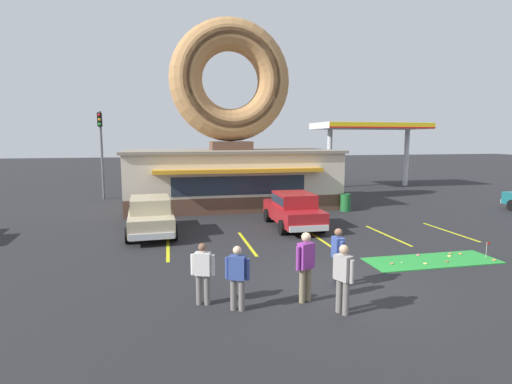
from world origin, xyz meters
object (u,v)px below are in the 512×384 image
at_px(pedestrian_beanie_man, 338,254).
at_px(pedestrian_blue_sweater_man, 237,275).
at_px(pedestrian_leather_jacket_man, 203,271).
at_px(traffic_light_pole, 101,143).
at_px(car_champagne, 150,214).
at_px(car_red, 293,208).
at_px(pedestrian_hooded_kid, 306,263).
at_px(putting_flag_pin, 488,246).
at_px(golf_ball, 402,263).
at_px(trash_bin, 346,202).
at_px(pedestrian_clipboard_woman, 343,276).

bearing_deg(pedestrian_beanie_man, pedestrian_blue_sweater_man, -162.06).
xyz_separation_m(pedestrian_leather_jacket_man, traffic_light_pole, (-5.05, 18.62, 2.86)).
relative_size(car_champagne, pedestrian_blue_sweater_man, 2.98).
bearing_deg(car_red, pedestrian_beanie_man, -98.20).
bearing_deg(pedestrian_leather_jacket_man, pedestrian_beanie_man, 6.90).
relative_size(pedestrian_hooded_kid, traffic_light_pole, 0.30).
bearing_deg(car_champagne, pedestrian_blue_sweater_man, -74.27).
bearing_deg(putting_flag_pin, pedestrian_beanie_man, -168.03).
height_order(golf_ball, pedestrian_blue_sweater_man, pedestrian_blue_sweater_man).
xyz_separation_m(pedestrian_blue_sweater_man, trash_bin, (8.09, 11.52, -0.36)).
bearing_deg(golf_ball, pedestrian_leather_jacket_man, -164.61).
bearing_deg(pedestrian_beanie_man, car_champagne, 125.85).
distance_m(pedestrian_blue_sweater_man, trash_bin, 14.08).
bearing_deg(pedestrian_beanie_man, golf_ball, 25.47).
bearing_deg(pedestrian_leather_jacket_man, putting_flag_pin, 10.05).
xyz_separation_m(golf_ball, pedestrian_leather_jacket_man, (-6.55, -1.80, 0.80)).
bearing_deg(car_red, trash_bin, 38.58).
height_order(putting_flag_pin, car_red, car_red).
bearing_deg(putting_flag_pin, pedestrian_hooded_kid, -163.83).
xyz_separation_m(car_red, pedestrian_leather_jacket_man, (-4.76, -7.74, -0.03)).
xyz_separation_m(pedestrian_leather_jacket_man, pedestrian_beanie_man, (3.71, 0.45, 0.05)).
height_order(pedestrian_blue_sweater_man, trash_bin, pedestrian_blue_sweater_man).
height_order(putting_flag_pin, car_champagne, car_champagne).
bearing_deg(pedestrian_blue_sweater_man, traffic_light_pole, 106.91).
distance_m(golf_ball, pedestrian_leather_jacket_man, 6.84).
bearing_deg(car_champagne, pedestrian_beanie_man, -54.15).
bearing_deg(car_red, pedestrian_leather_jacket_man, -121.57).
distance_m(pedestrian_leather_jacket_man, trash_bin, 14.14).
relative_size(pedestrian_hooded_kid, pedestrian_leather_jacket_man, 1.14).
relative_size(pedestrian_blue_sweater_man, trash_bin, 1.60).
height_order(golf_ball, car_champagne, car_champagne).
relative_size(golf_ball, car_champagne, 0.01).
bearing_deg(pedestrian_hooded_kid, car_champagne, 116.55).
bearing_deg(putting_flag_pin, trash_bin, 95.24).
bearing_deg(pedestrian_clipboard_woman, putting_flag_pin, 23.89).
xyz_separation_m(pedestrian_hooded_kid, trash_bin, (6.36, 11.38, -0.49)).
xyz_separation_m(pedestrian_leather_jacket_man, trash_bin, (8.86, 11.01, -0.35)).
relative_size(putting_flag_pin, pedestrian_clipboard_woman, 0.34).
distance_m(car_red, pedestrian_beanie_man, 7.37).
xyz_separation_m(pedestrian_hooded_kid, pedestrian_clipboard_woman, (0.62, -0.83, -0.08)).
bearing_deg(traffic_light_pole, pedestrian_leather_jacket_man, -74.83).
bearing_deg(car_red, putting_flag_pin, -50.58).
bearing_deg(pedestrian_hooded_kid, car_red, 74.41).
bearing_deg(pedestrian_leather_jacket_man, car_champagne, 101.36).
height_order(putting_flag_pin, pedestrian_beanie_man, pedestrian_beanie_man).
bearing_deg(pedestrian_hooded_kid, golf_ball, 28.19).
height_order(car_champagne, traffic_light_pole, traffic_light_pole).
bearing_deg(pedestrian_leather_jacket_man, car_red, 58.43).
relative_size(putting_flag_pin, traffic_light_pole, 0.09).
bearing_deg(pedestrian_leather_jacket_man, pedestrian_hooded_kid, -8.46).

